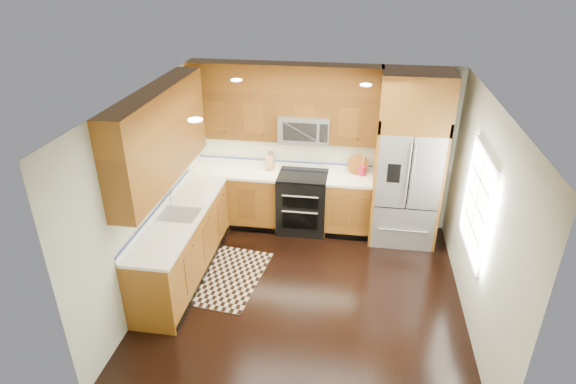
# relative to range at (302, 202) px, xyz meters

# --- Properties ---
(ground) EXTENTS (4.00, 4.00, 0.00)m
(ground) POSITION_rel_range_xyz_m (0.25, -1.67, -0.47)
(ground) COLOR black
(ground) RESTS_ON ground
(wall_back) EXTENTS (4.00, 0.02, 2.60)m
(wall_back) POSITION_rel_range_xyz_m (0.25, 0.33, 0.83)
(wall_back) COLOR beige
(wall_back) RESTS_ON ground
(wall_left) EXTENTS (0.02, 4.00, 2.60)m
(wall_left) POSITION_rel_range_xyz_m (-1.75, -1.67, 0.83)
(wall_left) COLOR beige
(wall_left) RESTS_ON ground
(wall_right) EXTENTS (0.02, 4.00, 2.60)m
(wall_right) POSITION_rel_range_xyz_m (2.25, -1.67, 0.83)
(wall_right) COLOR beige
(wall_right) RESTS_ON ground
(window) EXTENTS (0.04, 1.10, 1.30)m
(window) POSITION_rel_range_xyz_m (2.23, -1.47, 0.93)
(window) COLOR white
(window) RESTS_ON ground
(base_cabinets) EXTENTS (2.85, 3.00, 0.90)m
(base_cabinets) POSITION_rel_range_xyz_m (-0.98, -0.77, -0.02)
(base_cabinets) COLOR #8E5D1B
(base_cabinets) RESTS_ON ground
(countertop) EXTENTS (2.86, 3.01, 0.04)m
(countertop) POSITION_rel_range_xyz_m (-0.84, -0.65, 0.45)
(countertop) COLOR white
(countertop) RESTS_ON base_cabinets
(upper_cabinets) EXTENTS (2.85, 3.00, 1.15)m
(upper_cabinets) POSITION_rel_range_xyz_m (-0.90, -0.58, 1.56)
(upper_cabinets) COLOR brown
(upper_cabinets) RESTS_ON ground
(range) EXTENTS (0.76, 0.67, 0.95)m
(range) POSITION_rel_range_xyz_m (0.00, 0.00, 0.00)
(range) COLOR black
(range) RESTS_ON ground
(microwave) EXTENTS (0.76, 0.40, 0.42)m
(microwave) POSITION_rel_range_xyz_m (-0.00, 0.13, 1.19)
(microwave) COLOR #B2B2B7
(microwave) RESTS_ON ground
(refrigerator) EXTENTS (0.98, 0.75, 2.60)m
(refrigerator) POSITION_rel_range_xyz_m (1.55, -0.04, 0.83)
(refrigerator) COLOR #B2B2B7
(refrigerator) RESTS_ON ground
(sink_faucet) EXTENTS (0.54, 0.44, 0.37)m
(sink_faucet) POSITION_rel_range_xyz_m (-1.48, -1.44, 0.52)
(sink_faucet) COLOR #B2B2B7
(sink_faucet) RESTS_ON countertop
(rug) EXTENTS (0.99, 1.48, 0.01)m
(rug) POSITION_rel_range_xyz_m (-0.82, -1.47, -0.46)
(rug) COLOR black
(rug) RESTS_ON ground
(knife_block) EXTENTS (0.13, 0.17, 0.31)m
(knife_block) POSITION_rel_range_xyz_m (-0.54, 0.16, 0.60)
(knife_block) COLOR #AA7952
(knife_block) RESTS_ON countertop
(utensil_crock) EXTENTS (0.15, 0.15, 0.32)m
(utensil_crock) POSITION_rel_range_xyz_m (0.90, 0.15, 0.58)
(utensil_crock) COLOR #AB1531
(utensil_crock) RESTS_ON countertop
(cutting_board) EXTENTS (0.33, 0.33, 0.02)m
(cutting_board) POSITION_rel_range_xyz_m (0.83, 0.18, 0.48)
(cutting_board) COLOR brown
(cutting_board) RESTS_ON countertop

